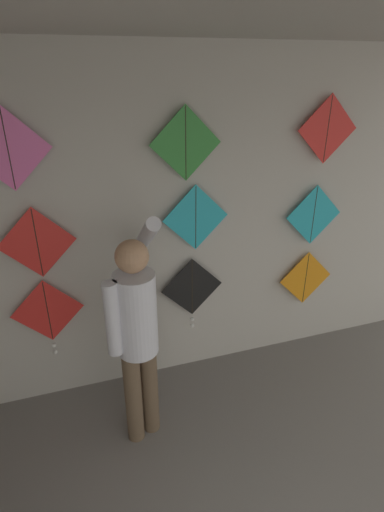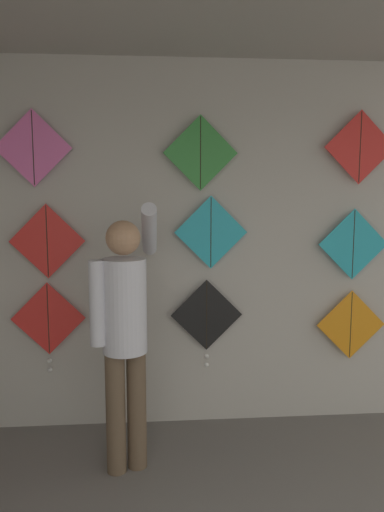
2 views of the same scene
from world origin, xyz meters
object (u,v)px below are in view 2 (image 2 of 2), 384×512
(kite_2, at_px, (351,325))
(kite_3, at_px, (47,241))
(kite_5, at_px, (353,244))
(kite_1, at_px, (207,318))
(kite_4, at_px, (211,232))
(kite_6, at_px, (33,148))
(kite_8, at_px, (360,147))
(shopkeeper, at_px, (125,323))
(kite_7, at_px, (200,153))
(kite_0, at_px, (48,322))

(kite_2, distance_m, kite_3, 2.43)
(kite_3, xyz_separation_m, kite_5, (2.33, 0.00, -0.04))
(kite_1, bearing_deg, kite_3, 179.97)
(kite_4, bearing_deg, kite_6, 180.00)
(kite_6, xyz_separation_m, kite_8, (2.42, 0.00, 0.02))
(kite_1, bearing_deg, kite_2, 0.03)
(shopkeeper, xyz_separation_m, kite_8, (1.76, 0.59, 1.17))
(kite_1, distance_m, kite_3, 1.33)
(kite_5, xyz_separation_m, kite_7, (-1.19, 0.00, 0.69))
(kite_0, height_order, kite_7, kite_7)
(kite_0, relative_size, kite_3, 1.25)
(kite_2, distance_m, kite_4, 1.34)
(kite_2, height_order, kite_6, kite_6)
(kite_3, xyz_separation_m, kite_8, (2.35, 0.00, 0.69))
(kite_4, xyz_separation_m, kite_8, (1.13, 0.00, 0.64))
(kite_2, relative_size, kite_7, 1.00)
(kite_2, height_order, kite_7, kite_7)
(kite_4, distance_m, kite_7, 0.59)
(kite_2, bearing_deg, kite_3, 180.00)
(shopkeeper, bearing_deg, kite_5, -1.27)
(kite_0, bearing_deg, kite_6, 179.33)
(kite_1, relative_size, kite_8, 1.25)
(kite_4, relative_size, kite_5, 1.00)
(kite_6, bearing_deg, kite_1, -0.03)
(kite_6, height_order, kite_7, kite_6)
(shopkeeper, xyz_separation_m, kite_3, (-0.59, 0.59, 0.47))
(kite_4, bearing_deg, kite_3, 180.00)
(kite_5, bearing_deg, kite_2, 0.00)
(kite_0, relative_size, kite_4, 1.25)
(kite_0, bearing_deg, kite_5, 0.02)
(kite_1, bearing_deg, kite_0, 180.00)
(kite_8, bearing_deg, kite_6, 180.00)
(kite_2, relative_size, kite_6, 1.00)
(shopkeeper, relative_size, kite_3, 3.18)
(kite_0, bearing_deg, kite_4, 0.03)
(kite_2, height_order, kite_4, kite_4)
(shopkeeper, relative_size, kite_7, 3.18)
(shopkeeper, relative_size, kite_8, 3.18)
(kite_4, height_order, kite_6, kite_6)
(shopkeeper, bearing_deg, kite_1, 24.72)
(kite_1, xyz_separation_m, kite_2, (1.15, 0.00, -0.08))
(shopkeeper, relative_size, kite_0, 2.55)
(kite_0, relative_size, kite_1, 1.00)
(shopkeeper, bearing_deg, kite_3, 115.01)
(kite_7, bearing_deg, kite_2, 0.00)
(shopkeeper, height_order, kite_5, shopkeeper)
(kite_8, bearing_deg, kite_4, 180.00)
(kite_3, bearing_deg, kite_2, 0.00)
(kite_5, height_order, kite_8, kite_8)
(kite_1, distance_m, kite_7, 1.25)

